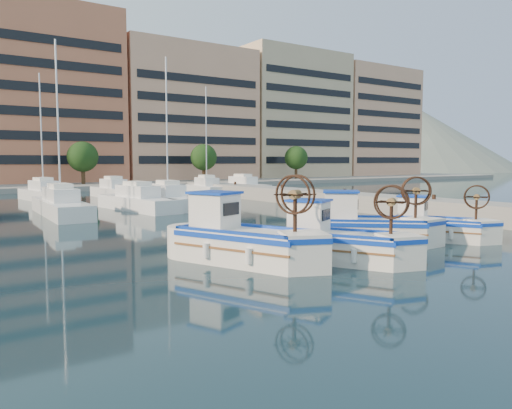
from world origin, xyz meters
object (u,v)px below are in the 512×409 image
fishing_boat_c (366,226)px  fishing_boat_d (434,225)px  fishing_boat_b (336,241)px  fishing_boat_a (241,238)px

fishing_boat_c → fishing_boat_d: (3.59, -0.79, -0.11)m
fishing_boat_c → fishing_boat_b: bearing=160.0°
fishing_boat_a → fishing_boat_b: 3.42m
fishing_boat_a → fishing_boat_d: size_ratio=1.24×
fishing_boat_a → fishing_boat_b: bearing=-53.4°
fishing_boat_a → fishing_boat_d: (10.14, -0.62, -0.17)m
fishing_boat_a → fishing_boat_b: size_ratio=1.13×
fishing_boat_a → fishing_boat_c: bearing=-20.4°
fishing_boat_d → fishing_boat_a: bearing=149.1°
fishing_boat_b → fishing_boat_d: size_ratio=1.09×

